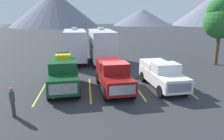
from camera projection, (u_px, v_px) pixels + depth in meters
ground_plane at (114, 89)px, 16.25m from camera, size 240.00×240.00×0.00m
pickup_truck_a at (64, 73)px, 15.98m from camera, size 2.48×5.43×2.66m
pickup_truck_b at (113, 75)px, 15.92m from camera, size 2.42×5.60×2.19m
pickup_truck_c at (162, 74)px, 16.44m from camera, size 2.39×5.47×2.03m
lot_stripe_a at (41, 91)px, 15.75m from camera, size 0.12×5.50×0.01m
lot_stripe_b at (90, 90)px, 16.16m from camera, size 0.12×5.50×0.01m
lot_stripe_c at (137, 88)px, 16.57m from camera, size 0.12×5.50×0.01m
lot_stripe_d at (181, 86)px, 16.98m from camera, size 0.12×5.50×0.01m
camper_trailer_a at (75, 45)px, 24.78m from camera, size 2.69×7.49×4.01m
camper_trailer_b at (102, 45)px, 24.43m from camera, size 2.84×7.67×4.02m
person_a at (12, 100)px, 11.65m from camera, size 0.23×0.37×1.67m
tree_a at (220, 19)px, 23.17m from camera, size 3.54×3.54×7.11m
mountain_ridge at (110, 11)px, 105.09m from camera, size 166.11×43.82×16.24m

